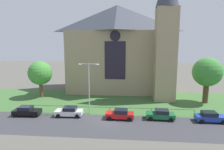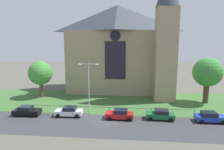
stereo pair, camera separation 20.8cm
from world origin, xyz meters
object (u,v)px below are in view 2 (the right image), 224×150
(church_building, at_px, (120,48))
(streetlamp_near, at_px, (89,82))
(tree_left_far, at_px, (40,73))
(parked_car_black, at_px, (27,111))
(parked_car_red, at_px, (120,114))
(parked_car_blue, at_px, (210,117))
(tree_right_far, at_px, (207,73))
(parked_car_white, at_px, (69,111))
(parked_car_green, at_px, (160,115))

(church_building, distance_m, streetlamp_near, 17.94)
(church_building, xyz_separation_m, tree_left_far, (-16.27, -7.76, -5.17))
(parked_car_black, relative_size, parked_car_red, 1.00)
(tree_left_far, bearing_deg, parked_car_blue, -19.44)
(tree_right_far, relative_size, parked_car_white, 2.03)
(church_building, bearing_deg, parked_car_green, -68.70)
(parked_car_black, distance_m, parked_car_blue, 27.94)
(church_building, xyz_separation_m, tree_right_far, (16.87, -8.81, -4.39))
(parked_car_blue, bearing_deg, tree_right_far, 73.64)
(tree_right_far, bearing_deg, streetlamp_near, -159.26)
(tree_right_far, distance_m, parked_car_black, 32.57)
(tree_left_far, height_order, parked_car_red, tree_left_far)
(parked_car_black, xyz_separation_m, parked_car_green, (20.88, 0.33, 0.00))
(parked_car_blue, bearing_deg, parked_car_green, 176.79)
(parked_car_red, distance_m, parked_car_green, 6.10)
(church_building, relative_size, tree_left_far, 3.41)
(parked_car_black, distance_m, parked_car_white, 6.80)
(parked_car_white, distance_m, parked_car_green, 14.09)
(tree_right_far, bearing_deg, parked_car_red, -148.46)
(parked_car_red, bearing_deg, parked_car_green, -174.46)
(streetlamp_near, distance_m, parked_car_black, 10.87)
(tree_right_far, xyz_separation_m, streetlamp_near, (-20.95, -7.93, -0.60))
(tree_left_far, bearing_deg, streetlamp_near, -36.40)
(streetlamp_near, bearing_deg, tree_left_far, 143.60)
(tree_right_far, height_order, parked_car_white, tree_right_far)
(streetlamp_near, distance_m, parked_car_blue, 18.85)
(parked_car_green, xyz_separation_m, parked_car_blue, (7.06, -0.33, 0.00))
(church_building, bearing_deg, tree_left_far, -154.52)
(church_building, distance_m, tree_right_far, 19.53)
(tree_left_far, height_order, parked_car_white, tree_left_far)
(streetlamp_near, relative_size, parked_car_red, 1.95)
(tree_right_far, bearing_deg, parked_car_white, -158.65)
(parked_car_red, bearing_deg, parked_car_blue, -177.86)
(tree_right_far, xyz_separation_m, parked_car_green, (-9.79, -9.35, -5.14))
(streetlamp_near, height_order, parked_car_green, streetlamp_near)
(tree_right_far, height_order, parked_car_blue, tree_right_far)
(parked_car_black, bearing_deg, parked_car_red, -2.81)
(church_building, xyz_separation_m, parked_car_white, (-7.01, -18.14, -9.53))
(tree_left_far, bearing_deg, parked_car_green, -24.01)
(parked_car_black, xyz_separation_m, parked_car_red, (14.79, -0.06, 0.00))
(streetlamp_near, relative_size, parked_car_blue, 1.97)
(church_building, bearing_deg, parked_car_white, -111.11)
(church_building, height_order, parked_car_blue, church_building)
(tree_right_far, bearing_deg, church_building, 152.42)
(parked_car_black, distance_m, parked_car_green, 20.88)
(church_building, height_order, tree_left_far, church_building)
(streetlamp_near, bearing_deg, church_building, 76.30)
(tree_left_far, relative_size, parked_car_green, 1.78)
(church_building, xyz_separation_m, parked_car_black, (-13.80, -18.49, -9.53))
(parked_car_green, bearing_deg, tree_right_far, -133.57)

